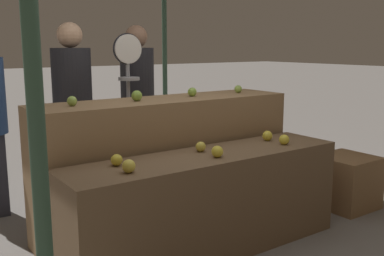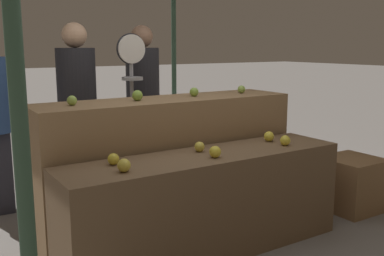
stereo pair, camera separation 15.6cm
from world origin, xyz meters
name	(u,v)px [view 1 (the left image)]	position (x,y,z in m)	size (l,w,h in m)	color
ground_plane	(208,250)	(0.00, 0.00, 0.00)	(60.00, 60.00, 0.00)	slate
display_counter_front	(208,203)	(0.00, 0.00, 0.39)	(2.28, 0.55, 0.78)	brown
display_counter_back	(167,164)	(0.00, 0.60, 0.57)	(2.28, 0.55, 1.14)	olive
apple_front_0	(129,166)	(-0.72, -0.10, 0.82)	(0.09, 0.09, 0.09)	gold
apple_front_1	(217,152)	(-0.01, -0.11, 0.82)	(0.09, 0.09, 0.09)	gold
apple_front_2	(284,140)	(0.71, -0.10, 0.82)	(0.09, 0.09, 0.09)	gold
apple_front_3	(117,160)	(-0.71, 0.10, 0.82)	(0.08, 0.08, 0.08)	gold
apple_front_4	(200,147)	(0.00, 0.10, 0.82)	(0.08, 0.08, 0.08)	gold
apple_front_5	(267,136)	(0.71, 0.10, 0.82)	(0.09, 0.09, 0.09)	gold
apple_back_0	(72,101)	(-0.82, 0.60, 1.18)	(0.08, 0.08, 0.08)	#8EB247
apple_back_1	(137,96)	(-0.28, 0.59, 1.18)	(0.09, 0.09, 0.09)	#84AD3D
apple_back_2	(192,92)	(0.28, 0.61, 1.18)	(0.08, 0.08, 0.08)	#84AD3D
apple_back_3	(238,89)	(0.81, 0.60, 1.18)	(0.07, 0.07, 0.07)	#8EB247
produce_scale	(129,82)	(-0.05, 1.19, 1.24)	(0.29, 0.20, 1.70)	#99999E
person_vendor_at_scale	(73,103)	(-0.48, 1.51, 1.04)	(0.50, 0.50, 1.80)	#2D2D38
person_customer_left	(138,96)	(0.30, 1.67, 1.04)	(0.44, 0.44, 1.80)	#2D2D38
wooden_crate_side	(346,182)	(1.71, -0.01, 0.26)	(0.51, 0.51, 0.51)	olive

